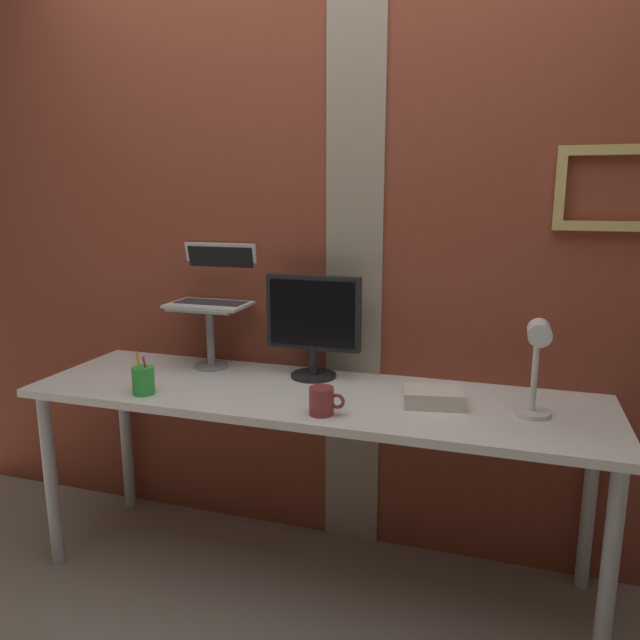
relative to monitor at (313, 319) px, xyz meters
The scene contains 10 objects.
ground_plane 1.00m from the monitor, 88.24° to the right, with size 6.00×6.00×0.00m, color gray.
brick_wall_back 0.39m from the monitor, 87.28° to the left, with size 3.73×0.16×2.66m.
desk 0.36m from the monitor, 73.47° to the right, with size 2.11×0.60×0.74m.
monitor is the anchor object (origin of this frame).
laptop_stand 0.45m from the monitor, behind, with size 0.28×0.22×0.26m.
laptop 0.47m from the monitor, behind, with size 0.33×0.26×0.25m.
desk_lamp 0.85m from the monitor, 16.07° to the right, with size 0.12×0.20×0.33m.
pen_cup 0.67m from the monitor, 143.73° to the right, with size 0.08×0.08×0.16m.
coffee_mug 0.45m from the monitor, 67.61° to the right, with size 0.12×0.08×0.09m.
paper_clutter_stack 0.56m from the monitor, 20.00° to the right, with size 0.20×0.14×0.06m, color silver.
Camera 1 is at (0.71, -1.94, 1.46)m, focal length 33.71 mm.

